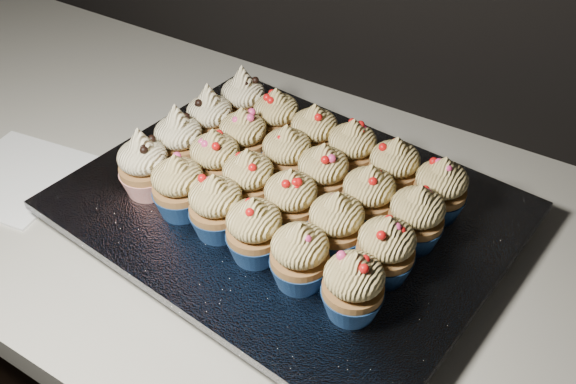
% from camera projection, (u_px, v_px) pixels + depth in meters
% --- Properties ---
extents(worktop, '(2.44, 0.64, 0.04)m').
position_uv_depth(worktop, '(389.00, 272.00, 0.76)').
color(worktop, beige).
rests_on(worktop, cabinet).
extents(napkin, '(0.18, 0.18, 0.00)m').
position_uv_depth(napkin, '(17.00, 177.00, 0.86)').
color(napkin, white).
rests_on(napkin, worktop).
extents(baking_tray, '(0.50, 0.40, 0.02)m').
position_uv_depth(baking_tray, '(288.00, 216.00, 0.79)').
color(baking_tray, black).
rests_on(baking_tray, worktop).
extents(foil_lining, '(0.54, 0.45, 0.01)m').
position_uv_depth(foil_lining, '(288.00, 206.00, 0.78)').
color(foil_lining, silver).
rests_on(foil_lining, baking_tray).
extents(cupcake_0, '(0.06, 0.06, 0.10)m').
position_uv_depth(cupcake_0, '(144.00, 165.00, 0.77)').
color(cupcake_0, red).
rests_on(cupcake_0, foil_lining).
extents(cupcake_1, '(0.06, 0.06, 0.08)m').
position_uv_depth(cupcake_1, '(179.00, 187.00, 0.74)').
color(cupcake_1, navy).
rests_on(cupcake_1, foil_lining).
extents(cupcake_2, '(0.06, 0.06, 0.08)m').
position_uv_depth(cupcake_2, '(216.00, 207.00, 0.71)').
color(cupcake_2, navy).
rests_on(cupcake_2, foil_lining).
extents(cupcake_3, '(0.06, 0.06, 0.08)m').
position_uv_depth(cupcake_3, '(255.00, 231.00, 0.68)').
color(cupcake_3, navy).
rests_on(cupcake_3, foil_lining).
extents(cupcake_4, '(0.06, 0.06, 0.08)m').
position_uv_depth(cupcake_4, '(300.00, 256.00, 0.65)').
color(cupcake_4, navy).
rests_on(cupcake_4, foil_lining).
extents(cupcake_5, '(0.06, 0.06, 0.08)m').
position_uv_depth(cupcake_5, '(353.00, 286.00, 0.62)').
color(cupcake_5, navy).
rests_on(cupcake_5, foil_lining).
extents(cupcake_6, '(0.06, 0.06, 0.10)m').
position_uv_depth(cupcake_6, '(179.00, 141.00, 0.81)').
color(cupcake_6, red).
rests_on(cupcake_6, foil_lining).
extents(cupcake_7, '(0.06, 0.06, 0.08)m').
position_uv_depth(cupcake_7, '(215.00, 161.00, 0.78)').
color(cupcake_7, navy).
rests_on(cupcake_7, foil_lining).
extents(cupcake_8, '(0.06, 0.06, 0.08)m').
position_uv_depth(cupcake_8, '(249.00, 181.00, 0.75)').
color(cupcake_8, navy).
rests_on(cupcake_8, foil_lining).
extents(cupcake_9, '(0.06, 0.06, 0.08)m').
position_uv_depth(cupcake_9, '(291.00, 201.00, 0.72)').
color(cupcake_9, navy).
rests_on(cupcake_9, foil_lining).
extents(cupcake_10, '(0.06, 0.06, 0.08)m').
position_uv_depth(cupcake_10, '(336.00, 225.00, 0.69)').
color(cupcake_10, navy).
rests_on(cupcake_10, foil_lining).
extents(cupcake_11, '(0.06, 0.06, 0.08)m').
position_uv_depth(cupcake_11, '(386.00, 250.00, 0.66)').
color(cupcake_11, navy).
rests_on(cupcake_11, foil_lining).
extents(cupcake_12, '(0.06, 0.06, 0.10)m').
position_uv_depth(cupcake_12, '(210.00, 119.00, 0.84)').
color(cupcake_12, red).
rests_on(cupcake_12, foil_lining).
extents(cupcake_13, '(0.06, 0.06, 0.08)m').
position_uv_depth(cupcake_13, '(243.00, 138.00, 0.81)').
color(cupcake_13, navy).
rests_on(cupcake_13, foil_lining).
extents(cupcake_14, '(0.06, 0.06, 0.08)m').
position_uv_depth(cupcake_14, '(287.00, 156.00, 0.78)').
color(cupcake_14, navy).
rests_on(cupcake_14, foil_lining).
extents(cupcake_15, '(0.06, 0.06, 0.08)m').
position_uv_depth(cupcake_15, '(323.00, 175.00, 0.76)').
color(cupcake_15, navy).
rests_on(cupcake_15, foil_lining).
extents(cupcake_16, '(0.06, 0.06, 0.08)m').
position_uv_depth(cupcake_16, '(368.00, 197.00, 0.73)').
color(cupcake_16, navy).
rests_on(cupcake_16, foil_lining).
extents(cupcake_17, '(0.06, 0.06, 0.08)m').
position_uv_depth(cupcake_17, '(416.00, 218.00, 0.70)').
color(cupcake_17, navy).
rests_on(cupcake_17, foil_lining).
extents(cupcake_18, '(0.06, 0.06, 0.10)m').
position_uv_depth(cupcake_18, '(243.00, 101.00, 0.88)').
color(cupcake_18, red).
rests_on(cupcake_18, foil_lining).
extents(cupcake_19, '(0.06, 0.06, 0.08)m').
position_uv_depth(cupcake_19, '(276.00, 119.00, 0.85)').
color(cupcake_19, navy).
rests_on(cupcake_19, foil_lining).
extents(cupcake_20, '(0.06, 0.06, 0.08)m').
position_uv_depth(cupcake_20, '(314.00, 135.00, 0.82)').
color(cupcake_20, navy).
rests_on(cupcake_20, foil_lining).
extents(cupcake_21, '(0.06, 0.06, 0.08)m').
position_uv_depth(cupcake_21, '(352.00, 150.00, 0.79)').
color(cupcake_21, navy).
rests_on(cupcake_21, foil_lining).
extents(cupcake_22, '(0.06, 0.06, 0.08)m').
position_uv_depth(cupcake_22, '(394.00, 169.00, 0.76)').
color(cupcake_22, navy).
rests_on(cupcake_22, foil_lining).
extents(cupcake_23, '(0.06, 0.06, 0.08)m').
position_uv_depth(cupcake_23, '(440.00, 189.00, 0.74)').
color(cupcake_23, navy).
rests_on(cupcake_23, foil_lining).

